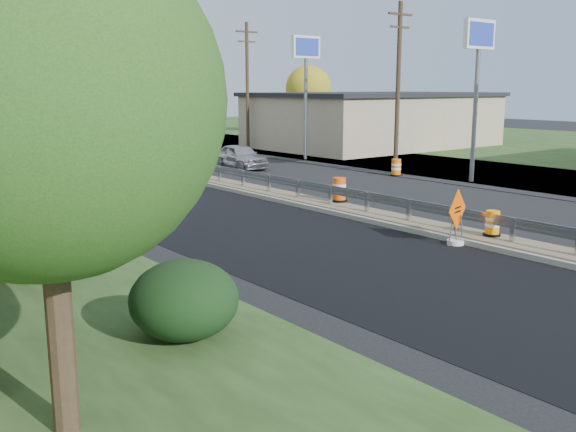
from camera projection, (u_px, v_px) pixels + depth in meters
ground at (367, 217)px, 23.61m from camera, size 140.00×140.00×0.00m
grass_verge_far at (548, 149)px, 49.59m from camera, size 40.00×120.00×0.03m
milled_overlay at (136, 194)px, 28.59m from camera, size 7.20×120.00×0.01m
median at (243, 188)px, 29.72m from camera, size 1.60×55.00×0.23m
guardrail at (231, 172)px, 30.37m from camera, size 0.10×46.15×0.72m
retail_building_near at (374, 119)px, 51.34m from camera, size 18.50×12.50×4.27m
pylon_sign_south at (479, 50)px, 31.04m from camera, size 2.20×0.30×7.90m
pylon_sign_mid at (306, 59)px, 41.01m from camera, size 2.20×0.30×7.90m
pylon_sign_north at (194, 65)px, 51.75m from camera, size 2.20×0.30×7.90m
utility_pole_smid at (398, 83)px, 36.56m from camera, size 1.90×0.26×9.40m
utility_pole_nmid at (247, 84)px, 48.06m from camera, size 1.90×0.26×9.40m
utility_pole_north at (155, 84)px, 59.56m from camera, size 1.90×0.26×9.40m
hedge_south at (184, 299)px, 12.14m from camera, size 2.09×2.09×1.52m
hedge_mid at (51, 244)px, 16.44m from camera, size 2.09×2.09×1.52m
hedge_north at (5, 208)px, 21.35m from camera, size 2.09×2.09×1.52m
tree_near_green at (43, 101)px, 8.03m from camera, size 4.62×4.62×6.86m
tree_far_yellow at (308, 89)px, 64.66m from camera, size 4.62×4.62×6.86m
caution_sign at (456, 231)px, 19.40m from camera, size 1.21×0.52×1.71m
barrel_median_near at (492, 224)px, 19.59m from camera, size 0.53×0.53×0.78m
barrel_median_mid at (339, 190)px, 25.41m from camera, size 0.65×0.65×0.96m
barrel_median_far at (175, 161)px, 35.66m from camera, size 0.63×0.63×0.92m
barrel_shoulder_near at (396, 168)px, 34.41m from camera, size 0.62×0.62×0.92m
barrel_shoulder_mid at (211, 146)px, 46.78m from camera, size 0.66×0.66×0.97m
barrel_shoulder_far at (190, 142)px, 50.70m from camera, size 0.65×0.65×0.95m
car_silver at (240, 156)px, 37.56m from camera, size 1.97×4.29×1.43m
car_dark_mid at (155, 142)px, 47.67m from camera, size 1.55×4.21×1.38m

